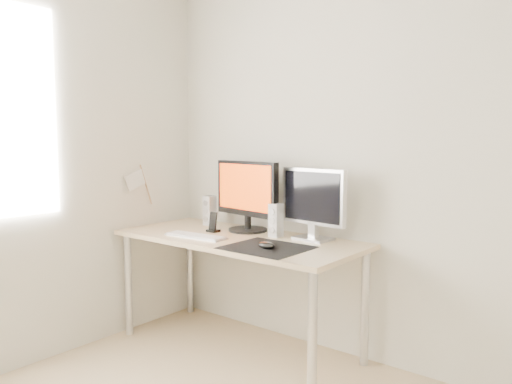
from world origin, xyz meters
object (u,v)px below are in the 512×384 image
Objects in this scene: desk at (238,249)px; second_monitor at (313,200)px; mouse at (266,245)px; keyboard at (196,236)px; phone_dock at (213,226)px; main_monitor at (247,193)px; speaker_right at (276,220)px; speaker_left at (210,211)px.

second_monitor is at bearing 26.89° from desk.
desk is (-0.36, 0.18, -0.10)m from mouse.
phone_dock is at bearing 100.42° from keyboard.
keyboard is at bearing -137.82° from desk.
main_monitor is (-0.08, 0.18, 0.33)m from desk.
main_monitor reaches higher than keyboard.
speaker_left is at bearing 175.13° from speaker_right.
speaker_left is at bearing 138.72° from phone_dock.
speaker_right is (0.19, 0.14, 0.18)m from desk.
speaker_right is (0.62, -0.05, 0.00)m from speaker_left.
desk is at bearing 153.89° from mouse.
desk is 0.30m from speaker_right.
second_monitor reaches higher than speaker_left.
speaker_right is 0.45m from phone_dock.
speaker_left and speaker_right have the same top height.
keyboard is (0.24, -0.38, -0.10)m from speaker_left.
mouse is 0.61m from main_monitor.
mouse is 0.20× the size of main_monitor.
speaker_left is 1.00× the size of speaker_right.
main_monitor reaches higher than phone_dock.
phone_dock reaches higher than desk.
second_monitor is 0.87m from speaker_left.
speaker_right is 0.51m from keyboard.
phone_dock is at bearing -134.61° from main_monitor.
phone_dock is (-0.04, 0.20, 0.03)m from keyboard.
speaker_left is (-0.36, 0.02, -0.15)m from main_monitor.
speaker_right is at bearing -4.87° from speaker_left.
keyboard is (-0.20, -0.18, 0.09)m from desk.
second_monitor is 0.71m from phone_dock.
desk is 0.28m from keyboard.
speaker_left reaches higher than mouse.
second_monitor reaches higher than desk.
mouse is 0.07× the size of desk.
keyboard is 0.20m from phone_dock.
second_monitor is 3.40× the size of phone_dock.
desk is 0.39m from main_monitor.
phone_dock reaches higher than keyboard.
speaker_right is at bearing 118.13° from mouse.
speaker_left reaches higher than desk.
desk is at bearing -4.96° from phone_dock.
second_monitor reaches higher than speaker_right.
desk is at bearing -67.33° from main_monitor.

